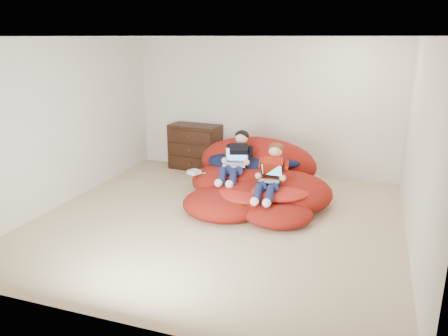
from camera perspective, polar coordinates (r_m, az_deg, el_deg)
room_shell at (r=6.17m, az=-0.71°, el=-4.89°), size 5.10×5.10×2.77m
dresser at (r=8.55m, az=-3.79°, el=2.77°), size 1.01×0.59×0.87m
beanbag_pile at (r=7.01m, az=4.16°, el=-1.83°), size 2.41×2.42×0.93m
cream_pillow at (r=7.68m, az=2.55°, el=2.59°), size 0.47×0.30×0.30m
older_boy at (r=6.93m, az=1.67°, el=1.52°), size 0.39×1.09×0.69m
younger_boy at (r=6.38m, az=6.20°, el=-0.44°), size 0.34×1.05×0.69m
laptop_white at (r=6.88m, az=1.49°, el=0.99°), size 0.40×0.40×0.25m
laptop_black at (r=6.35m, az=6.06°, el=-1.08°), size 0.36×0.36×0.24m
power_adapter at (r=7.01m, az=-3.92°, el=-0.53°), size 0.22×0.22×0.06m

